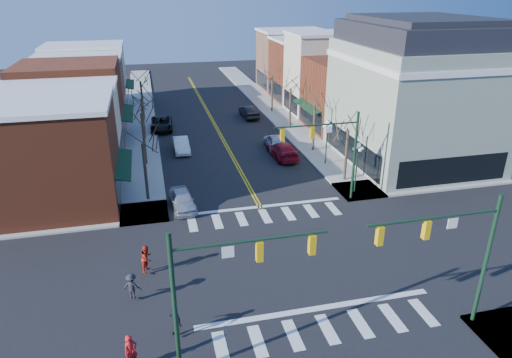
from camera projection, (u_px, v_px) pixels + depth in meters
ground at (290, 262)px, 28.35m from camera, size 160.00×160.00×0.00m
sidewalk_left at (143, 161)px, 44.32m from camera, size 3.50×70.00×0.15m
sidewalk_right at (313, 147)px, 48.07m from camera, size 3.50×70.00×0.15m
bldg_left_brick_a at (46, 157)px, 33.95m from camera, size 10.00×8.50×8.00m
bldg_left_stucco_a at (62, 131)px, 40.98m from camera, size 10.00×7.00×7.50m
bldg_left_brick_b at (72, 104)px, 47.93m from camera, size 10.00×9.00×8.50m
bldg_left_tan at (81, 91)px, 55.44m from camera, size 10.00×7.50×7.80m
bldg_left_stucco_b at (87, 78)px, 62.29m from camera, size 10.00×8.00×8.20m
bldg_right_brick_a at (352, 95)px, 53.11m from camera, size 10.00×8.50×8.00m
bldg_right_stucco at (328, 74)px, 59.64m from camera, size 10.00×7.00×10.00m
bldg_right_brick_b at (308, 70)px, 66.64m from camera, size 10.00×8.00×8.50m
bldg_right_tan at (292, 60)px, 73.69m from camera, size 10.00×8.00×9.00m
victorian_corner at (415, 92)px, 42.22m from camera, size 12.25×14.25×13.30m
traffic_mast_near_left at (219, 280)px, 18.69m from camera, size 6.60×0.28×7.20m
traffic_mast_near_right at (456, 247)px, 21.07m from camera, size 6.60×0.28×7.20m
traffic_mast_far_right at (333, 145)px, 34.30m from camera, size 6.60×0.28×7.20m
lamppost_corner at (357, 159)px, 36.54m from camera, size 0.36×0.36×4.33m
lamppost_midblock at (327, 135)px, 42.35m from camera, size 0.36×0.36×4.33m
tree_left_a at (146, 173)px, 35.44m from camera, size 0.24×0.24×4.76m
tree_left_b at (144, 140)px, 42.54m from camera, size 0.24×0.24×5.04m
tree_left_c at (143, 119)px, 49.78m from camera, size 0.24×0.24×4.55m
tree_left_d at (142, 101)px, 56.86m from camera, size 0.24×0.24×4.90m
tree_right_a at (346, 156)px, 39.07m from camera, size 0.24×0.24×4.62m
tree_right_b at (314, 127)px, 46.11m from camera, size 0.24×0.24×5.18m
tree_right_c at (290, 109)px, 53.33m from camera, size 0.24×0.24×4.83m
tree_right_d at (272, 94)px, 60.45m from camera, size 0.24×0.24×4.97m
car_left_near at (182, 200)px, 34.82m from camera, size 2.05×4.32×1.43m
car_left_mid at (181, 145)px, 46.71m from camera, size 1.55×4.28×1.40m
car_left_far at (162, 124)px, 53.70m from camera, size 2.73×5.44×1.48m
car_right_near at (282, 150)px, 45.10m from camera, size 2.29×5.32×1.52m
car_right_mid at (276, 142)px, 47.25m from camera, size 2.20×4.99×1.67m
car_right_far at (249, 112)px, 58.61m from camera, size 1.91×4.78×1.55m
pedestrian_red_a at (131, 352)px, 20.05m from camera, size 0.75×0.69×1.71m
pedestrian_red_b at (147, 258)px, 26.86m from camera, size 0.97×1.04×1.72m
pedestrian_dark_a at (175, 321)px, 21.97m from camera, size 0.79×1.01×1.60m
pedestrian_dark_b at (132, 286)px, 24.53m from camera, size 1.13×0.86×1.54m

